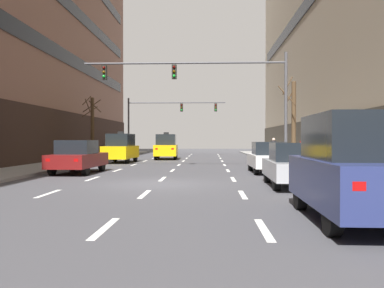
# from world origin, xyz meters

# --- Properties ---
(ground_plane) EXTENTS (120.00, 120.00, 0.00)m
(ground_plane) POSITION_xyz_m (0.00, 0.00, 0.00)
(ground_plane) COLOR #424247
(sidewalk_right) EXTENTS (3.44, 80.00, 0.14)m
(sidewalk_right) POSITION_xyz_m (7.83, 0.00, 0.07)
(sidewalk_right) COLOR gray
(sidewalk_right) RESTS_ON ground
(lane_stripe_l1_s3) EXTENTS (0.16, 2.00, 0.01)m
(lane_stripe_l1_s3) POSITION_xyz_m (-3.06, -3.00, 0.00)
(lane_stripe_l1_s3) COLOR silver
(lane_stripe_l1_s3) RESTS_ON ground
(lane_stripe_l1_s4) EXTENTS (0.16, 2.00, 0.01)m
(lane_stripe_l1_s4) POSITION_xyz_m (-3.06, 2.00, 0.00)
(lane_stripe_l1_s4) COLOR silver
(lane_stripe_l1_s4) RESTS_ON ground
(lane_stripe_l1_s5) EXTENTS (0.16, 2.00, 0.01)m
(lane_stripe_l1_s5) POSITION_xyz_m (-3.06, 7.00, 0.00)
(lane_stripe_l1_s5) COLOR silver
(lane_stripe_l1_s5) RESTS_ON ground
(lane_stripe_l1_s6) EXTENTS (0.16, 2.00, 0.01)m
(lane_stripe_l1_s6) POSITION_xyz_m (-3.06, 12.00, 0.00)
(lane_stripe_l1_s6) COLOR silver
(lane_stripe_l1_s6) RESTS_ON ground
(lane_stripe_l1_s7) EXTENTS (0.16, 2.00, 0.01)m
(lane_stripe_l1_s7) POSITION_xyz_m (-3.06, 17.00, 0.00)
(lane_stripe_l1_s7) COLOR silver
(lane_stripe_l1_s7) RESTS_ON ground
(lane_stripe_l1_s8) EXTENTS (0.16, 2.00, 0.01)m
(lane_stripe_l1_s8) POSITION_xyz_m (-3.06, 22.00, 0.00)
(lane_stripe_l1_s8) COLOR silver
(lane_stripe_l1_s8) RESTS_ON ground
(lane_stripe_l1_s9) EXTENTS (0.16, 2.00, 0.01)m
(lane_stripe_l1_s9) POSITION_xyz_m (-3.06, 27.00, 0.00)
(lane_stripe_l1_s9) COLOR silver
(lane_stripe_l1_s9) RESTS_ON ground
(lane_stripe_l1_s10) EXTENTS (0.16, 2.00, 0.01)m
(lane_stripe_l1_s10) POSITION_xyz_m (-3.06, 32.00, 0.00)
(lane_stripe_l1_s10) COLOR silver
(lane_stripe_l1_s10) RESTS_ON ground
(lane_stripe_l2_s2) EXTENTS (0.16, 2.00, 0.01)m
(lane_stripe_l2_s2) POSITION_xyz_m (0.00, -8.00, 0.00)
(lane_stripe_l2_s2) COLOR silver
(lane_stripe_l2_s2) RESTS_ON ground
(lane_stripe_l2_s3) EXTENTS (0.16, 2.00, 0.01)m
(lane_stripe_l2_s3) POSITION_xyz_m (0.00, -3.00, 0.00)
(lane_stripe_l2_s3) COLOR silver
(lane_stripe_l2_s3) RESTS_ON ground
(lane_stripe_l2_s4) EXTENTS (0.16, 2.00, 0.01)m
(lane_stripe_l2_s4) POSITION_xyz_m (0.00, 2.00, 0.00)
(lane_stripe_l2_s4) COLOR silver
(lane_stripe_l2_s4) RESTS_ON ground
(lane_stripe_l2_s5) EXTENTS (0.16, 2.00, 0.01)m
(lane_stripe_l2_s5) POSITION_xyz_m (0.00, 7.00, 0.00)
(lane_stripe_l2_s5) COLOR silver
(lane_stripe_l2_s5) RESTS_ON ground
(lane_stripe_l2_s6) EXTENTS (0.16, 2.00, 0.01)m
(lane_stripe_l2_s6) POSITION_xyz_m (0.00, 12.00, 0.00)
(lane_stripe_l2_s6) COLOR silver
(lane_stripe_l2_s6) RESTS_ON ground
(lane_stripe_l2_s7) EXTENTS (0.16, 2.00, 0.01)m
(lane_stripe_l2_s7) POSITION_xyz_m (0.00, 17.00, 0.00)
(lane_stripe_l2_s7) COLOR silver
(lane_stripe_l2_s7) RESTS_ON ground
(lane_stripe_l2_s8) EXTENTS (0.16, 2.00, 0.01)m
(lane_stripe_l2_s8) POSITION_xyz_m (0.00, 22.00, 0.00)
(lane_stripe_l2_s8) COLOR silver
(lane_stripe_l2_s8) RESTS_ON ground
(lane_stripe_l2_s9) EXTENTS (0.16, 2.00, 0.01)m
(lane_stripe_l2_s9) POSITION_xyz_m (0.00, 27.00, 0.00)
(lane_stripe_l2_s9) COLOR silver
(lane_stripe_l2_s9) RESTS_ON ground
(lane_stripe_l2_s10) EXTENTS (0.16, 2.00, 0.01)m
(lane_stripe_l2_s10) POSITION_xyz_m (0.00, 32.00, 0.00)
(lane_stripe_l2_s10) COLOR silver
(lane_stripe_l2_s10) RESTS_ON ground
(lane_stripe_l3_s2) EXTENTS (0.16, 2.00, 0.01)m
(lane_stripe_l3_s2) POSITION_xyz_m (3.06, -8.00, 0.00)
(lane_stripe_l3_s2) COLOR silver
(lane_stripe_l3_s2) RESTS_ON ground
(lane_stripe_l3_s3) EXTENTS (0.16, 2.00, 0.01)m
(lane_stripe_l3_s3) POSITION_xyz_m (3.06, -3.00, 0.00)
(lane_stripe_l3_s3) COLOR silver
(lane_stripe_l3_s3) RESTS_ON ground
(lane_stripe_l3_s4) EXTENTS (0.16, 2.00, 0.01)m
(lane_stripe_l3_s4) POSITION_xyz_m (3.06, 2.00, 0.00)
(lane_stripe_l3_s4) COLOR silver
(lane_stripe_l3_s4) RESTS_ON ground
(lane_stripe_l3_s5) EXTENTS (0.16, 2.00, 0.01)m
(lane_stripe_l3_s5) POSITION_xyz_m (3.06, 7.00, 0.00)
(lane_stripe_l3_s5) COLOR silver
(lane_stripe_l3_s5) RESTS_ON ground
(lane_stripe_l3_s6) EXTENTS (0.16, 2.00, 0.01)m
(lane_stripe_l3_s6) POSITION_xyz_m (3.06, 12.00, 0.00)
(lane_stripe_l3_s6) COLOR silver
(lane_stripe_l3_s6) RESTS_ON ground
(lane_stripe_l3_s7) EXTENTS (0.16, 2.00, 0.01)m
(lane_stripe_l3_s7) POSITION_xyz_m (3.06, 17.00, 0.00)
(lane_stripe_l3_s7) COLOR silver
(lane_stripe_l3_s7) RESTS_ON ground
(lane_stripe_l3_s8) EXTENTS (0.16, 2.00, 0.01)m
(lane_stripe_l3_s8) POSITION_xyz_m (3.06, 22.00, 0.00)
(lane_stripe_l3_s8) COLOR silver
(lane_stripe_l3_s8) RESTS_ON ground
(lane_stripe_l3_s9) EXTENTS (0.16, 2.00, 0.01)m
(lane_stripe_l3_s9) POSITION_xyz_m (3.06, 27.00, 0.00)
(lane_stripe_l3_s9) COLOR silver
(lane_stripe_l3_s9) RESTS_ON ground
(lane_stripe_l3_s10) EXTENTS (0.16, 2.00, 0.01)m
(lane_stripe_l3_s10) POSITION_xyz_m (3.06, 32.00, 0.00)
(lane_stripe_l3_s10) COLOR silver
(lane_stripe_l3_s10) RESTS_ON ground
(taxi_driving_0) EXTENTS (2.00, 4.46, 2.31)m
(taxi_driving_0) POSITION_xyz_m (-4.51, 14.67, 1.06)
(taxi_driving_0) COLOR black
(taxi_driving_0) RESTS_ON ground
(taxi_driving_1) EXTENTS (2.03, 4.51, 2.33)m
(taxi_driving_1) POSITION_xyz_m (-1.67, 19.94, 1.07)
(taxi_driving_1) COLOR black
(taxi_driving_1) RESTS_ON ground
(car_driving_2) EXTENTS (1.98, 4.52, 1.68)m
(car_driving_2) POSITION_xyz_m (-4.61, 4.88, 0.83)
(car_driving_2) COLOR black
(car_driving_2) RESTS_ON ground
(car_parked_0) EXTENTS (2.03, 4.68, 2.25)m
(car_parked_0) POSITION_xyz_m (5.06, -7.10, 1.12)
(car_parked_0) COLOR black
(car_parked_0) RESTS_ON ground
(car_parked_1) EXTENTS (1.87, 4.29, 1.60)m
(car_parked_1) POSITION_xyz_m (5.06, -0.74, 0.79)
(car_parked_1) COLOR black
(car_parked_1) RESTS_ON ground
(car_parked_2) EXTENTS (1.80, 4.25, 1.59)m
(car_parked_2) POSITION_xyz_m (5.06, 5.56, 0.78)
(car_parked_2) COLOR black
(car_parked_2) RESTS_ON ground
(traffic_signal_0) EXTENTS (12.00, 0.35, 6.68)m
(traffic_signal_0) POSITION_xyz_m (2.27, 8.65, 4.96)
(traffic_signal_0) COLOR #4C4C51
(traffic_signal_0) RESTS_ON sidewalk_right
(traffic_signal_1) EXTENTS (10.35, 0.35, 5.97)m
(traffic_signal_1) POSITION_xyz_m (-2.75, 27.99, 4.46)
(traffic_signal_1) COLOR #4C4C51
(traffic_signal_1) RESTS_ON sidewalk_left
(street_tree_0) EXTENTS (1.71, 1.72, 5.20)m
(street_tree_0) POSITION_xyz_m (-7.51, 17.71, 2.78)
(street_tree_0) COLOR #4C3823
(street_tree_0) RESTS_ON sidewalk_left
(street_tree_1) EXTENTS (1.17, 1.75, 5.74)m
(street_tree_1) POSITION_xyz_m (7.46, 11.24, 2.91)
(street_tree_1) COLOR #4C3823
(street_tree_1) RESTS_ON sidewalk_right
(pedestrian_0) EXTENTS (0.44, 0.37, 1.73)m
(pedestrian_0) POSITION_xyz_m (6.77, 4.94, 1.15)
(pedestrian_0) COLOR #383D59
(pedestrian_0) RESTS_ON sidewalk_right
(pedestrian_1) EXTENTS (0.37, 0.44, 1.68)m
(pedestrian_1) POSITION_xyz_m (6.63, 14.05, 1.11)
(pedestrian_1) COLOR brown
(pedestrian_1) RESTS_ON sidewalk_right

